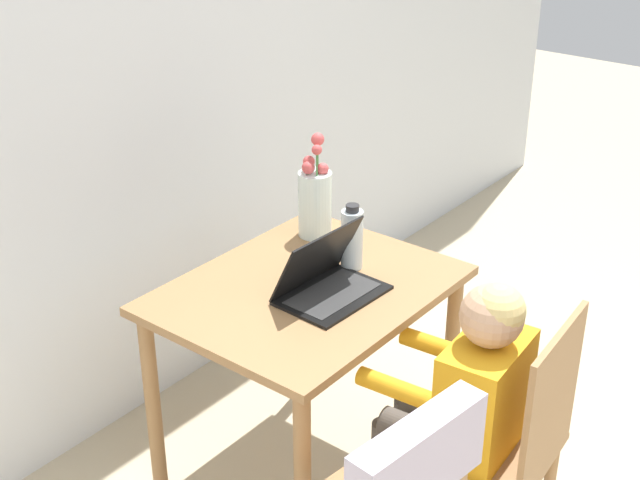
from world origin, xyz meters
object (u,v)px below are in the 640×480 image
Objects in this scene: laptop at (326,280)px; flower_vase at (315,199)px; chair_occupied at (502,448)px; person_seated at (466,389)px; water_bottle at (352,238)px.

laptop is 0.43m from flower_vase.
chair_occupied is at bearing -108.62° from flower_vase.
laptop is at bearing -95.12° from chair_occupied.
water_bottle is (0.21, 0.56, 0.23)m from person_seated.
flower_vase reaches higher than water_bottle.
water_bottle is at bearing 15.46° from laptop.
flower_vase is at bearing 45.60° from laptop.
flower_vase reaches higher than laptop.
person_seated reaches higher than chair_occupied.
chair_occupied is 1.07m from flower_vase.
flower_vase is (0.31, 0.93, 0.41)m from chair_occupied.
laptop is at bearing -96.36° from person_seated.
laptop is (0.01, 0.52, 0.17)m from person_seated.
laptop is (0.00, 0.64, 0.33)m from chair_occupied.
laptop is at bearing -166.91° from water_bottle.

